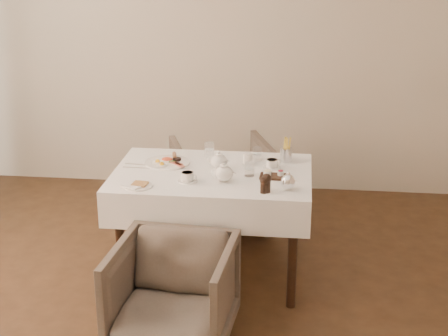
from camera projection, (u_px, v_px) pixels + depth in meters
name	position (u px, v px, depth m)	size (l,w,h in m)	color
table	(212.00, 189.00, 4.48)	(1.28, 0.88, 0.75)	black
armchair_near	(173.00, 295.00, 3.85)	(0.66, 0.68, 0.61)	#4D4338
armchair_far	(223.00, 184.00, 5.38)	(0.73, 0.75, 0.69)	#4D4338
breakfast_plate	(168.00, 162.00, 4.60)	(0.30, 0.30, 0.04)	white
side_plate	(137.00, 186.00, 4.18)	(0.19, 0.18, 0.02)	white
teapot_centre	(219.00, 160.00, 4.48)	(0.15, 0.12, 0.12)	white
teapot_front	(224.00, 172.00, 4.26)	(0.16, 0.12, 0.12)	white
creamer	(248.00, 159.00, 4.57)	(0.06, 0.06, 0.07)	white
teacup_near	(188.00, 177.00, 4.27)	(0.12, 0.12, 0.06)	white
teacup_far	(272.00, 164.00, 4.50)	(0.12, 0.12, 0.06)	white
glass_left	(209.00, 150.00, 4.72)	(0.07, 0.07, 0.10)	silver
glass_mid	(249.00, 169.00, 4.36)	(0.06, 0.06, 0.09)	silver
glass_right	(257.00, 154.00, 4.64)	(0.07, 0.07, 0.09)	silver
condiment_board	(273.00, 175.00, 4.34)	(0.17, 0.12, 0.04)	black
pepper_mill_left	(264.00, 185.00, 4.08)	(0.05, 0.05, 0.10)	black
pepper_mill_right	(266.00, 183.00, 4.09)	(0.06, 0.06, 0.12)	black
silver_pot	(288.00, 181.00, 4.13)	(0.11, 0.09, 0.12)	white
fries_cup	(286.00, 151.00, 4.61)	(0.08, 0.08, 0.17)	silver
cutlery_fork	(139.00, 165.00, 4.57)	(0.02, 0.19, 0.00)	silver
cutlery_knife	(137.00, 168.00, 4.51)	(0.01, 0.18, 0.00)	silver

